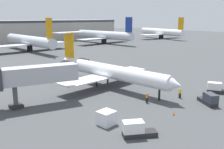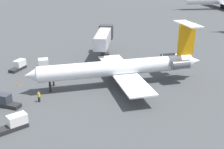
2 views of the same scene
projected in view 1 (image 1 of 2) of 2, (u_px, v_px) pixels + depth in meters
name	position (u px, v px, depth m)	size (l,w,h in m)	color
ground_plane	(98.00, 90.00, 47.45)	(400.00, 400.00, 0.10)	#424447
regional_jet	(106.00, 70.00, 49.54)	(21.07, 31.46, 10.26)	white
jet_bridge	(27.00, 76.00, 38.00)	(13.99, 5.88, 6.48)	#ADADB2
ground_crew_marshaller	(147.00, 98.00, 40.36)	(0.45, 0.36, 1.69)	black
ground_crew_loader	(180.00, 93.00, 42.69)	(0.47, 0.38, 1.69)	black
baggage_tug_lead	(136.00, 130.00, 28.93)	(4.17, 3.19, 1.90)	#262628
baggage_tug_trailing	(209.00, 100.00, 39.51)	(3.15, 4.18, 1.90)	#262628
baggage_tug_spare	(216.00, 88.00, 45.71)	(3.28, 4.14, 1.90)	#262628
cargo_container_uld	(106.00, 118.00, 32.17)	(2.25, 2.20, 1.81)	silver
traffic_cone_near	(209.00, 95.00, 43.54)	(0.36, 0.36, 0.55)	orange
traffic_cone_mid	(174.00, 114.00, 35.26)	(0.36, 0.36, 0.55)	orange
parked_airliner_centre	(29.00, 41.00, 100.08)	(31.79, 37.68, 13.25)	silver
parked_airliner_east_mid	(104.00, 35.00, 129.98)	(32.34, 38.18, 13.45)	silver
parked_airliner_east_end	(162.00, 32.00, 158.61)	(30.76, 36.18, 13.29)	white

